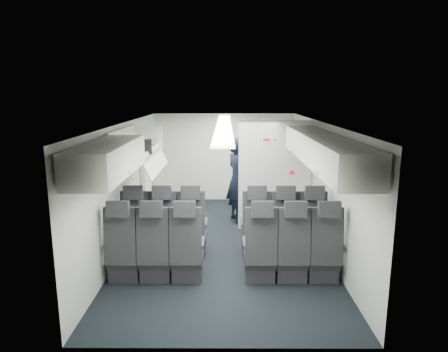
{
  "coord_description": "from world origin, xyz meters",
  "views": [
    {
      "loc": [
        0.03,
        -6.75,
        2.65
      ],
      "look_at": [
        0.0,
        0.4,
        1.15
      ],
      "focal_mm": 32.0,
      "sensor_mm": 36.0,
      "label": 1
    }
  ],
  "objects_px": {
    "seat_row_front": "(224,232)",
    "boarding_door": "(147,174)",
    "flight_attendant": "(237,180)",
    "seat_row_mid": "(223,254)",
    "carry_on_bag": "(140,147)",
    "galley_unit": "(264,164)"
  },
  "relations": [
    {
      "from": "seat_row_mid",
      "to": "galley_unit",
      "type": "relative_size",
      "value": 1.75
    },
    {
      "from": "seat_row_mid",
      "to": "boarding_door",
      "type": "distance_m",
      "value": 3.45
    },
    {
      "from": "seat_row_mid",
      "to": "carry_on_bag",
      "type": "height_order",
      "value": "carry_on_bag"
    },
    {
      "from": "galley_unit",
      "to": "flight_attendant",
      "type": "bearing_deg",
      "value": -115.81
    },
    {
      "from": "flight_attendant",
      "to": "seat_row_front",
      "type": "bearing_deg",
      "value": 151.03
    },
    {
      "from": "seat_row_front",
      "to": "galley_unit",
      "type": "distance_m",
      "value": 3.43
    },
    {
      "from": "flight_attendant",
      "to": "carry_on_bag",
      "type": "relative_size",
      "value": 4.7
    },
    {
      "from": "galley_unit",
      "to": "carry_on_bag",
      "type": "height_order",
      "value": "same"
    },
    {
      "from": "galley_unit",
      "to": "boarding_door",
      "type": "distance_m",
      "value": 2.84
    },
    {
      "from": "seat_row_front",
      "to": "flight_attendant",
      "type": "height_order",
      "value": "flight_attendant"
    },
    {
      "from": "seat_row_front",
      "to": "boarding_door",
      "type": "relative_size",
      "value": 1.79
    },
    {
      "from": "seat_row_mid",
      "to": "flight_attendant",
      "type": "height_order",
      "value": "flight_attendant"
    },
    {
      "from": "carry_on_bag",
      "to": "boarding_door",
      "type": "bearing_deg",
      "value": 88.8
    },
    {
      "from": "seat_row_mid",
      "to": "flight_attendant",
      "type": "relative_size",
      "value": 1.88
    },
    {
      "from": "seat_row_front",
      "to": "boarding_door",
      "type": "height_order",
      "value": "boarding_door"
    },
    {
      "from": "seat_row_front",
      "to": "boarding_door",
      "type": "distance_m",
      "value": 2.71
    },
    {
      "from": "seat_row_front",
      "to": "flight_attendant",
      "type": "xyz_separation_m",
      "value": [
        0.27,
        1.84,
        0.48
      ]
    },
    {
      "from": "boarding_door",
      "to": "flight_attendant",
      "type": "height_order",
      "value": "boarding_door"
    },
    {
      "from": "flight_attendant",
      "to": "carry_on_bag",
      "type": "xyz_separation_m",
      "value": [
        -1.62,
        -1.66,
        0.9
      ]
    },
    {
      "from": "seat_row_front",
      "to": "seat_row_mid",
      "type": "relative_size",
      "value": 1.0
    },
    {
      "from": "seat_row_mid",
      "to": "boarding_door",
      "type": "bearing_deg",
      "value": 118.77
    },
    {
      "from": "seat_row_mid",
      "to": "carry_on_bag",
      "type": "xyz_separation_m",
      "value": [
        -1.36,
        1.08,
        1.38
      ]
    }
  ]
}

